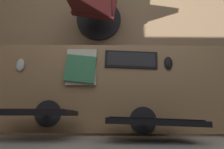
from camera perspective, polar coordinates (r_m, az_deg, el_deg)
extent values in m
cube|color=#936D47|center=(1.44, -0.01, -4.00)|extent=(1.93, 0.70, 0.03)
cylinder|color=silver|center=(2.07, 26.06, 2.65)|extent=(0.05, 0.05, 0.70)
cylinder|color=silver|center=(2.07, -25.98, 2.90)|extent=(0.05, 0.05, 0.70)
cylinder|color=silver|center=(2.01, 27.62, -13.44)|extent=(0.05, 0.05, 0.70)
cylinder|color=silver|center=(2.01, -27.68, -13.16)|extent=(0.05, 0.05, 0.70)
cube|color=#936D47|center=(1.82, 8.37, -6.69)|extent=(0.40, 0.50, 0.69)
cube|color=silver|center=(1.86, 8.16, 1.11)|extent=(0.37, 0.01, 0.61)
cylinder|color=black|center=(1.48, -19.47, -11.46)|extent=(0.20, 0.20, 0.01)
cylinder|color=black|center=(1.43, -20.21, -11.39)|extent=(0.04, 0.04, 0.10)
cube|color=black|center=(1.22, -23.77, -11.01)|extent=(0.50, 0.03, 0.34)
cube|color=#330F14|center=(1.22, -23.70, -10.22)|extent=(0.46, 0.01, 0.30)
cylinder|color=black|center=(1.42, 9.76, -13.95)|extent=(0.20, 0.20, 0.01)
cylinder|color=black|center=(1.37, 10.16, -13.99)|extent=(0.04, 0.04, 0.10)
cube|color=black|center=(1.14, 12.20, -14.20)|extent=(0.54, 0.05, 0.36)
cube|color=black|center=(1.14, 12.13, -13.35)|extent=(0.49, 0.02, 0.31)
cube|color=black|center=(1.47, 6.01, 4.65)|extent=(0.42, 0.15, 0.02)
cube|color=#2D2D30|center=(1.46, 6.06, 4.78)|extent=(0.38, 0.13, 0.00)
ellipsoid|color=silver|center=(1.62, -26.79, 2.68)|extent=(0.06, 0.10, 0.03)
ellipsoid|color=black|center=(1.52, 17.30, 3.47)|extent=(0.06, 0.10, 0.03)
cube|color=beige|center=(1.46, -9.52, 2.28)|extent=(0.24, 0.29, 0.03)
cube|color=#3D8456|center=(1.43, -9.90, 1.75)|extent=(0.25, 0.23, 0.03)
cylinder|color=black|center=(2.25, -4.55, 19.41)|extent=(0.05, 0.05, 0.37)
cylinder|color=black|center=(2.42, -4.16, 16.86)|extent=(0.56, 0.56, 0.03)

